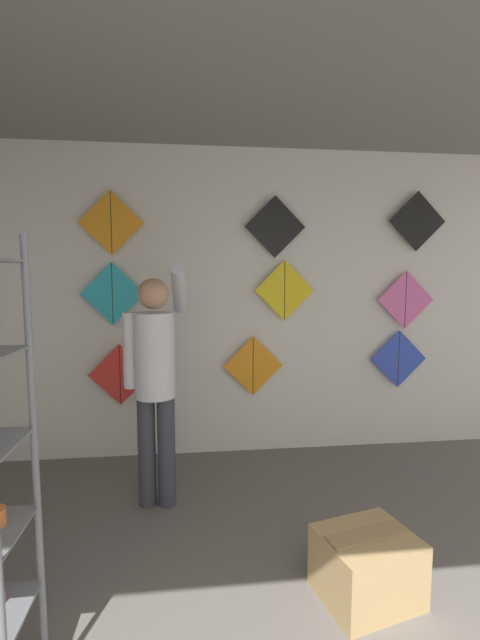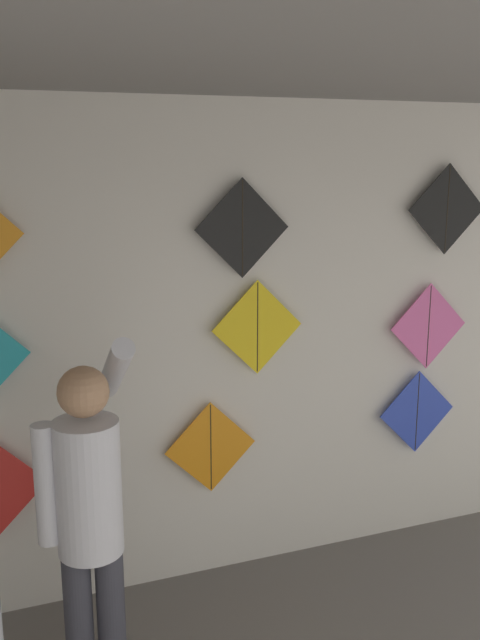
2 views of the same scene
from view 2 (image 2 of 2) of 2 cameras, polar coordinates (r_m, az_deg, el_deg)
The scene contains 9 objects.
back_panel at distance 4.15m, azimuth -0.99°, elevation -2.19°, with size 5.65×0.06×2.80m, color silver.
ceiling_slab at distance 2.29m, azimuth 16.67°, elevation 20.67°, with size 5.65×4.63×0.04m, color gray.
shopkeeper at distance 3.27m, azimuth -11.98°, elevation -14.72°, with size 0.44×0.59×1.75m.
kite_1 at distance 4.22m, azimuth -2.36°, elevation -10.14°, with size 0.55×0.01×0.55m.
kite_2 at distance 4.80m, azimuth 13.98°, elevation -7.14°, with size 0.55×0.01×0.55m.
kite_4 at distance 4.09m, azimuth 1.40°, elevation -0.60°, with size 0.55×0.01×0.55m.
kite_5 at distance 4.67m, azimuth 14.84°, elevation -0.49°, with size 0.55×0.01×0.55m.
kite_7 at distance 3.96m, azimuth 0.18°, elevation 7.35°, with size 0.55×0.01×0.55m.
kite_8 at distance 4.60m, azimuth 16.24°, elevation 8.50°, with size 0.55×0.01×0.55m.
Camera 2 is at (-1.34, 0.09, 2.50)m, focal length 40.00 mm.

